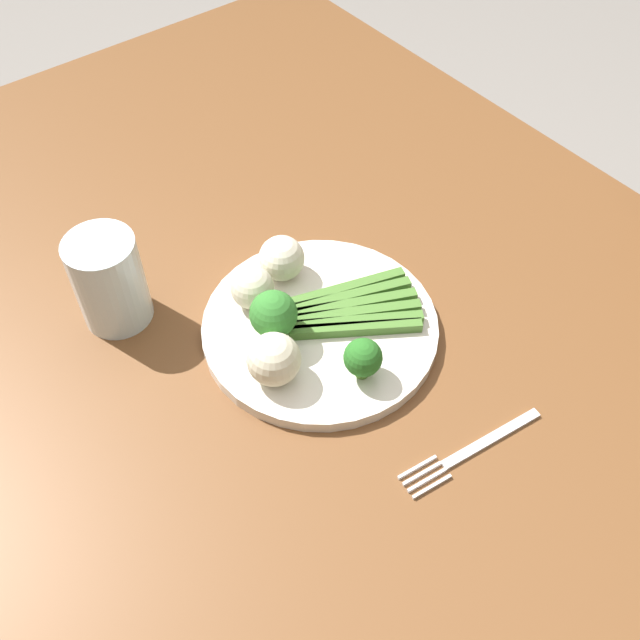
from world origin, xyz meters
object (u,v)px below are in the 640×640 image
object	(u,v)px
asparagus_bundle	(353,310)
water_glass	(109,281)
broccoli_back_right	(363,358)
cauliflower_near_fork	(274,359)
cauliflower_left	(282,258)
plate	(320,327)
fork	(471,450)
broccoli_outer_edge	(273,315)
cauliflower_front_left	(252,288)
dining_table	(299,421)

from	to	relation	value
asparagus_bundle	water_glass	distance (m)	0.27
broccoli_back_right	cauliflower_near_fork	world-z (taller)	cauliflower_near_fork
cauliflower_left	cauliflower_near_fork	world-z (taller)	cauliflower_near_fork
plate	cauliflower_near_fork	distance (m)	0.09
fork	cauliflower_near_fork	bearing A→B (deg)	-53.33
cauliflower_near_fork	broccoli_back_right	bearing A→B (deg)	-127.10
broccoli_back_right	fork	xyz separation A→B (m)	(-0.13, -0.03, -0.04)
broccoli_outer_edge	cauliflower_front_left	xyz separation A→B (m)	(0.05, -0.01, -0.01)
plate	cauliflower_left	distance (m)	0.09
asparagus_bundle	water_glass	world-z (taller)	water_glass
dining_table	water_glass	bearing A→B (deg)	28.50
asparagus_bundle	cauliflower_left	size ratio (longest dim) A/B	3.07
water_glass	asparagus_bundle	bearing A→B (deg)	-130.55
plate	asparagus_bundle	world-z (taller)	asparagus_bundle
dining_table	broccoli_back_right	bearing A→B (deg)	-133.21
broccoli_back_right	asparagus_bundle	bearing A→B (deg)	-33.29
dining_table	water_glass	distance (m)	0.26
plate	fork	world-z (taller)	plate
dining_table	asparagus_bundle	world-z (taller)	asparagus_bundle
dining_table	fork	xyz separation A→B (m)	(-0.18, -0.08, 0.09)
asparagus_bundle	broccoli_outer_edge	xyz separation A→B (m)	(0.03, 0.09, 0.03)
cauliflower_near_fork	water_glass	size ratio (longest dim) A/B	0.50
broccoli_back_right	water_glass	bearing A→B (deg)	32.78
broccoli_back_right	broccoli_outer_edge	size ratio (longest dim) A/B	0.79
asparagus_bundle	cauliflower_front_left	size ratio (longest dim) A/B	3.30
dining_table	broccoli_back_right	size ratio (longest dim) A/B	29.04
dining_table	fork	bearing A→B (deg)	-154.99
dining_table	water_glass	size ratio (longest dim) A/B	12.88
broccoli_outer_edge	fork	bearing A→B (deg)	-161.93
broccoli_back_right	dining_table	bearing A→B (deg)	46.79
plate	fork	xyz separation A→B (m)	(-0.21, -0.02, -0.01)
plate	cauliflower_left	xyz separation A→B (m)	(0.09, -0.01, 0.03)
broccoli_back_right	cauliflower_left	size ratio (longest dim) A/B	0.94
broccoli_back_right	broccoli_outer_edge	distance (m)	0.11
broccoli_back_right	plate	bearing A→B (deg)	-5.86
cauliflower_front_left	broccoli_back_right	bearing A→B (deg)	-168.06
plate	broccoli_back_right	distance (m)	0.09
fork	water_glass	xyz separation A→B (m)	(0.37, 0.19, 0.05)
broccoli_back_right	cauliflower_near_fork	xyz separation A→B (m)	(0.05, 0.07, -0.00)
dining_table	cauliflower_near_fork	size ratio (longest dim) A/B	25.58
cauliflower_near_fork	water_glass	bearing A→B (deg)	24.08
fork	dining_table	bearing A→B (deg)	-57.88
dining_table	fork	distance (m)	0.21
fork	water_glass	distance (m)	0.42
broccoli_back_right	cauliflower_front_left	size ratio (longest dim) A/B	1.01
dining_table	cauliflower_near_fork	distance (m)	0.13
dining_table	asparagus_bundle	distance (m)	0.15
cauliflower_near_fork	cauliflower_front_left	bearing A→B (deg)	-22.54
plate	fork	distance (m)	0.21
broccoli_back_right	cauliflower_left	bearing A→B (deg)	-6.60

